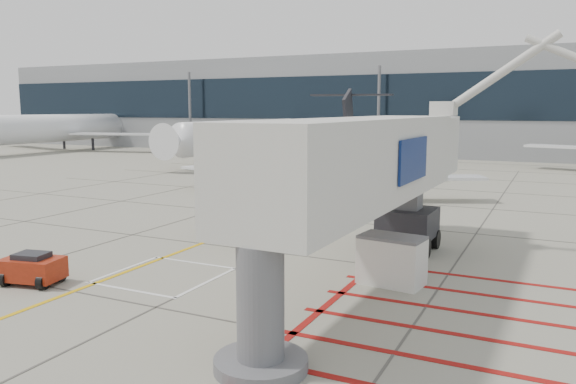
% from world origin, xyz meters
% --- Properties ---
extents(ground_plane, '(260.00, 260.00, 0.00)m').
position_xyz_m(ground_plane, '(0.00, 0.00, 0.00)').
color(ground_plane, gray).
rests_on(ground_plane, ground).
extents(regional_jet, '(27.83, 33.33, 8.01)m').
position_xyz_m(regional_jet, '(-3.69, 15.36, 4.01)').
color(regional_jet, white).
rests_on(regional_jet, ground_plane).
extents(jet_bridge, '(10.23, 20.75, 8.20)m').
position_xyz_m(jet_bridge, '(5.42, 0.61, 4.10)').
color(jet_bridge, silver).
rests_on(jet_bridge, ground_plane).
extents(pushback_tug, '(2.37, 1.75, 1.25)m').
position_xyz_m(pushback_tug, '(-5.76, -3.98, 0.62)').
color(pushback_tug, '#9B240F').
rests_on(pushback_tug, ground_plane).
extents(baggage_cart, '(2.01, 1.29, 1.26)m').
position_xyz_m(baggage_cart, '(5.56, 6.84, 0.63)').
color(baggage_cart, slate).
rests_on(baggage_cart, ground_plane).
extents(ground_power_unit, '(2.47, 1.64, 1.83)m').
position_xyz_m(ground_power_unit, '(6.30, 1.80, 0.92)').
color(ground_power_unit, silver).
rests_on(ground_power_unit, ground_plane).
extents(cone_nose, '(0.41, 0.41, 0.57)m').
position_xyz_m(cone_nose, '(-1.86, 4.96, 0.28)').
color(cone_nose, orange).
rests_on(cone_nose, ground_plane).
extents(cone_side, '(0.38, 0.38, 0.53)m').
position_xyz_m(cone_side, '(-1.96, 6.70, 0.27)').
color(cone_side, '#EB540C').
rests_on(cone_side, ground_plane).
extents(terminal_building, '(180.00, 28.00, 14.00)m').
position_xyz_m(terminal_building, '(10.00, 70.00, 7.00)').
color(terminal_building, gray).
rests_on(terminal_building, ground_plane).
extents(terminal_glass_band, '(180.00, 0.10, 6.00)m').
position_xyz_m(terminal_glass_band, '(10.00, 55.95, 8.00)').
color(terminal_glass_band, black).
rests_on(terminal_glass_band, ground_plane).
extents(bg_aircraft_a, '(37.32, 41.47, 12.44)m').
position_xyz_m(bg_aircraft_a, '(-57.54, 46.00, 6.22)').
color(bg_aircraft_a, silver).
rests_on(bg_aircraft_a, ground_plane).
extents(bg_aircraft_b, '(33.71, 37.46, 11.24)m').
position_xyz_m(bg_aircraft_b, '(-24.02, 46.00, 5.62)').
color(bg_aircraft_b, silver).
rests_on(bg_aircraft_b, ground_plane).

